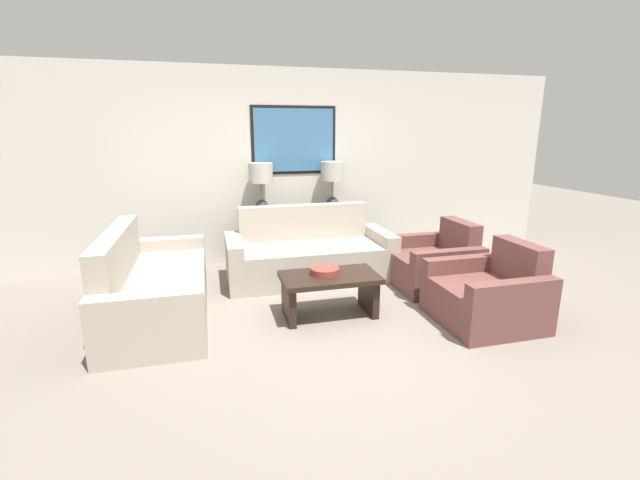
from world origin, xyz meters
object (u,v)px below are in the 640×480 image
at_px(console_table, 298,237).
at_px(couch_by_back_wall, 309,255).
at_px(armchair_near_back_wall, 434,264).
at_px(armchair_near_camera, 488,296).
at_px(decorative_bowl, 325,271).
at_px(couch_by_side, 154,288).
at_px(table_lamp_left, 261,179).
at_px(table_lamp_right, 332,177).
at_px(coffee_table, 330,287).

xyz_separation_m(console_table, couch_by_back_wall, (0.00, -0.67, -0.07)).
bearing_deg(couch_by_back_wall, armchair_near_back_wall, -25.39).
bearing_deg(armchair_near_camera, decorative_bowl, 159.40).
relative_size(couch_by_back_wall, decorative_bowl, 7.02).
bearing_deg(decorative_bowl, couch_by_side, 166.18).
distance_m(table_lamp_left, table_lamp_right, 1.00).
bearing_deg(couch_by_side, decorative_bowl, -13.82).
relative_size(console_table, coffee_table, 1.59).
distance_m(couch_by_back_wall, armchair_near_back_wall, 1.54).
bearing_deg(coffee_table, table_lamp_left, 102.96).
relative_size(console_table, table_lamp_left, 2.25).
bearing_deg(decorative_bowl, armchair_near_back_wall, 17.82).
xyz_separation_m(table_lamp_right, armchair_near_camera, (0.89, -2.38, -0.94)).
bearing_deg(decorative_bowl, table_lamp_right, 71.49).
xyz_separation_m(coffee_table, decorative_bowl, (-0.04, 0.04, 0.16)).
bearing_deg(table_lamp_left, table_lamp_right, 0.00).
distance_m(coffee_table, decorative_bowl, 0.17).
relative_size(couch_by_side, armchair_near_back_wall, 2.24).
xyz_separation_m(table_lamp_left, couch_by_side, (-1.28, -1.40, -0.91)).
bearing_deg(couch_by_side, armchair_near_camera, -17.09).
xyz_separation_m(table_lamp_left, armchair_near_back_wall, (1.89, -1.33, -0.94)).
bearing_deg(armchair_near_back_wall, decorative_bowl, -162.18).
bearing_deg(couch_by_back_wall, decorative_bowl, -95.49).
bearing_deg(armchair_near_camera, coffee_table, 160.31).
relative_size(coffee_table, armchair_near_back_wall, 1.06).
height_order(couch_by_side, armchair_near_back_wall, couch_by_side).
height_order(coffee_table, decorative_bowl, decorative_bowl).
height_order(couch_by_back_wall, couch_by_side, same).
height_order(coffee_table, armchair_near_back_wall, armchair_near_back_wall).
bearing_deg(couch_by_side, coffee_table, -14.80).
relative_size(couch_by_side, decorative_bowl, 7.02).
distance_m(coffee_table, armchair_near_camera, 1.55).
xyz_separation_m(couch_by_back_wall, decorative_bowl, (-0.11, -1.14, 0.17)).
xyz_separation_m(table_lamp_left, coffee_table, (0.43, -1.86, -0.90)).
bearing_deg(armchair_near_back_wall, table_lamp_left, 144.76).
xyz_separation_m(table_lamp_right, couch_by_side, (-2.28, -1.40, -0.91)).
bearing_deg(coffee_table, armchair_near_camera, -19.69).
relative_size(coffee_table, armchair_near_camera, 1.06).
xyz_separation_m(couch_by_side, armchair_near_back_wall, (3.17, 0.07, -0.03)).
height_order(table_lamp_right, armchair_near_camera, table_lamp_right).
xyz_separation_m(console_table, table_lamp_right, (0.50, -0.00, 0.84)).
bearing_deg(decorative_bowl, console_table, 86.54).
bearing_deg(table_lamp_right, couch_by_side, -148.33).
relative_size(couch_by_back_wall, couch_by_side, 1.00).
bearing_deg(armchair_near_camera, table_lamp_left, 128.43).
xyz_separation_m(console_table, armchair_near_camera, (1.39, -2.38, -0.10)).
height_order(console_table, armchair_near_camera, armchair_near_camera).
xyz_separation_m(table_lamp_right, couch_by_back_wall, (-0.50, -0.67, -0.91)).
height_order(console_table, table_lamp_right, table_lamp_right).
distance_m(console_table, couch_by_side, 2.27).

